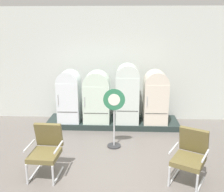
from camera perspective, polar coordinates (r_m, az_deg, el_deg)
ground at (r=4.84m, az=-1.51°, el=-20.02°), size 12.00×10.00×0.05m
back_wall at (r=7.68m, az=0.36°, el=7.02°), size 11.76×0.12×3.29m
display_plinth at (r=7.47m, az=0.14°, el=-5.80°), size 3.70×0.95×0.15m
refrigerator_0 at (r=7.24m, az=-9.43°, el=0.27°), size 0.59×0.65×1.43m
refrigerator_1 at (r=7.13m, az=-3.37°, el=0.07°), size 0.72×0.66×1.42m
refrigerator_2 at (r=7.09m, az=3.41°, el=0.94°), size 0.63×0.71×1.61m
refrigerator_3 at (r=7.17m, az=9.57°, el=0.12°), size 0.64×0.72×1.44m
armchair_left at (r=5.14m, az=-14.34°, el=-11.12°), size 0.62×0.71×0.97m
armchair_right at (r=4.99m, az=16.86°, el=-12.18°), size 0.79×0.85×0.97m
sign_stand at (r=5.95m, az=0.46°, el=-4.94°), size 0.49×0.32×1.41m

